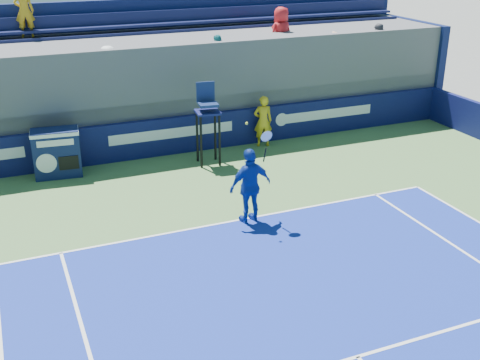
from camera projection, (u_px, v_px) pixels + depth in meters
name	position (u px, v px, depth m)	size (l,w,h in m)	color
ball_person	(263.00, 121.00, 19.52)	(0.61, 0.40, 1.68)	gold
back_hoarding	(172.00, 136.00, 18.90)	(20.40, 0.21, 1.20)	#0C1044
match_clock	(57.00, 152.00, 17.14)	(1.39, 0.86, 1.40)	#0D1945
umpire_chair	(208.00, 115.00, 17.77)	(0.78, 0.78, 2.48)	black
tennis_player	(250.00, 186.00, 14.33)	(1.14, 0.59, 2.57)	#13349C
stadium_seating	(153.00, 83.00, 20.17)	(21.00, 4.05, 5.05)	#59595E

